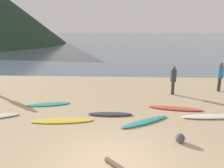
# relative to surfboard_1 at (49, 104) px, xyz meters

# --- Properties ---
(ground_plane) EXTENTS (120.00, 120.00, 0.20)m
(ground_plane) POSITION_rel_surfboard_1_xyz_m (3.29, 5.10, -0.13)
(ground_plane) COLOR tan
(ground_plane) RESTS_ON ground
(ocean_water) EXTENTS (140.00, 100.00, 0.01)m
(ocean_water) POSITION_rel_surfboard_1_xyz_m (3.29, 56.55, -0.03)
(ocean_water) COLOR slate
(ocean_water) RESTS_ON ground
(surfboard_1) EXTENTS (2.11, 1.02, 0.06)m
(surfboard_1) POSITION_rel_surfboard_1_xyz_m (0.00, 0.00, 0.00)
(surfboard_1) COLOR teal
(surfboard_1) RESTS_ON ground
(surfboard_2) EXTENTS (2.56, 0.85, 0.06)m
(surfboard_2) POSITION_rel_surfboard_1_xyz_m (1.18, -1.96, 0.00)
(surfboard_2) COLOR yellow
(surfboard_2) RESTS_ON ground
(surfboard_3) EXTENTS (1.92, 0.51, 0.09)m
(surfboard_3) POSITION_rel_surfboard_1_xyz_m (3.07, -1.19, 0.01)
(surfboard_3) COLOR #333338
(surfboard_3) RESTS_ON ground
(surfboard_4) EXTENTS (2.16, 1.69, 0.08)m
(surfboard_4) POSITION_rel_surfboard_1_xyz_m (4.49, -1.92, 0.01)
(surfboard_4) COLOR teal
(surfboard_4) RESTS_ON ground
(surfboard_5) EXTENTS (2.52, 0.96, 0.08)m
(surfboard_5) POSITION_rel_surfboard_1_xyz_m (6.03, -0.30, 0.01)
(surfboard_5) COLOR #D84C38
(surfboard_5) RESTS_ON ground
(surfboard_6) EXTENTS (2.69, 0.70, 0.10)m
(surfboard_6) POSITION_rel_surfboard_1_xyz_m (7.37, -1.28, 0.02)
(surfboard_6) COLOR white
(surfboard_6) RESTS_ON ground
(person_1) EXTENTS (0.34, 0.34, 1.69)m
(person_1) POSITION_rel_surfboard_1_xyz_m (9.22, 2.90, 0.97)
(person_1) COLOR #2D2D38
(person_1) RESTS_ON ground
(person_2) EXTENTS (0.32, 0.32, 1.59)m
(person_2) POSITION_rel_surfboard_1_xyz_m (6.38, 2.09, 0.91)
(person_2) COLOR #2D2D38
(person_2) RESTS_ON ground
(beach_rock_near) EXTENTS (0.31, 0.31, 0.31)m
(beach_rock_near) POSITION_rel_surfboard_1_xyz_m (5.50, -3.51, 0.13)
(beach_rock_near) COLOR #494C51
(beach_rock_near) RESTS_ON ground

